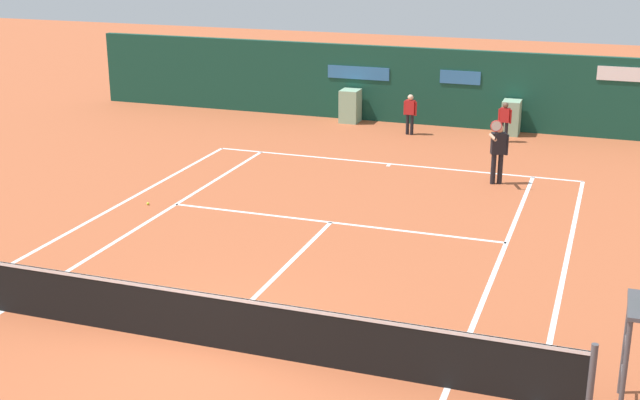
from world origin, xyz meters
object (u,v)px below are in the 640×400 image
at_px(ball_kid_left_post, 505,119).
at_px(player_on_baseline, 498,149).
at_px(tennis_ball_mid_court, 148,204).
at_px(ball_kid_centre_post, 410,112).

bearing_deg(ball_kid_left_post, player_on_baseline, 100.71).
bearing_deg(ball_kid_left_post, tennis_ball_mid_court, 56.77).
height_order(player_on_baseline, ball_kid_left_post, player_on_baseline).
bearing_deg(tennis_ball_mid_court, player_on_baseline, 30.62).
relative_size(player_on_baseline, tennis_ball_mid_court, 27.07).
relative_size(player_on_baseline, ball_kid_centre_post, 1.40).
relative_size(ball_kid_left_post, ball_kid_centre_post, 0.96).
relative_size(ball_kid_centre_post, tennis_ball_mid_court, 19.34).
bearing_deg(tennis_ball_mid_court, ball_kid_centre_post, 65.00).
height_order(player_on_baseline, tennis_ball_mid_court, player_on_baseline).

